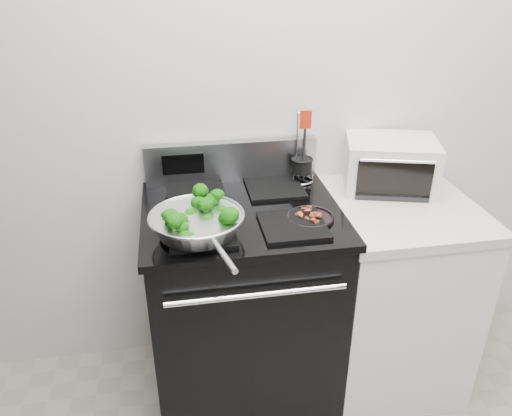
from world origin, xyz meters
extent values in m
cube|color=silver|center=(0.00, 1.75, 1.35)|extent=(4.00, 0.02, 2.70)
cube|color=black|center=(-0.30, 1.41, 0.46)|extent=(0.76, 0.66, 0.92)
cube|color=black|center=(-0.30, 1.41, 0.94)|extent=(0.79, 0.69, 0.03)
cube|color=#99999E|center=(-0.30, 1.72, 1.04)|extent=(0.76, 0.05, 0.18)
cube|color=black|center=(-0.47, 1.24, 0.96)|extent=(0.24, 0.24, 0.01)
cube|color=black|center=(-0.13, 1.24, 0.96)|extent=(0.24, 0.24, 0.01)
cube|color=black|center=(-0.47, 1.58, 0.96)|extent=(0.24, 0.24, 0.01)
cube|color=black|center=(-0.13, 1.58, 0.96)|extent=(0.24, 0.24, 0.01)
cube|color=white|center=(0.39, 1.41, 0.44)|extent=(0.60, 0.66, 0.88)
cube|color=beige|center=(0.39, 1.41, 0.90)|extent=(0.62, 0.68, 0.04)
torus|color=silver|center=(-0.49, 1.24, 1.03)|extent=(0.35, 0.35, 0.01)
cylinder|color=silver|center=(-0.42, 0.98, 1.03)|extent=(0.07, 0.21, 0.02)
cylinder|color=black|center=(-0.05, 1.29, 0.95)|extent=(0.18, 0.18, 0.01)
cylinder|color=black|center=(0.00, 1.64, 1.03)|extent=(0.09, 0.09, 0.06)
cylinder|color=black|center=(0.00, 1.64, 1.10)|extent=(0.01, 0.01, 0.20)
cube|color=red|center=(0.00, 1.64, 1.24)|extent=(0.05, 0.01, 0.08)
cube|color=silver|center=(0.39, 1.58, 1.03)|extent=(0.45, 0.38, 0.22)
cube|color=black|center=(0.39, 1.43, 1.02)|extent=(0.30, 0.09, 0.16)
camera|label=1|loc=(-0.54, -0.34, 1.87)|focal=35.00mm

